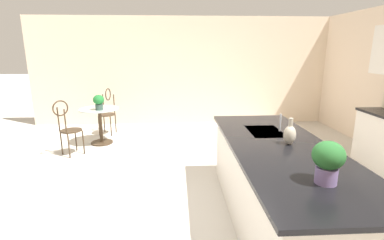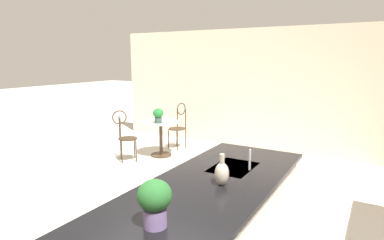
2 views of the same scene
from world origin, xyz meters
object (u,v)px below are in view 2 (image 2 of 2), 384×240
chair_near_window (179,123)px  vase_on_counter (222,173)px  chair_by_island (125,133)px  potted_plant_on_table (158,115)px  potted_plant_counter_far (155,200)px  bistro_table (161,135)px

chair_near_window → vase_on_counter: size_ratio=3.62×
chair_by_island → potted_plant_on_table: size_ratio=3.47×
potted_plant_counter_far → bistro_table: bearing=-144.7°
chair_by_island → potted_plant_counter_far: (3.14, 3.10, 0.54)m
potted_plant_on_table → potted_plant_counter_far: potted_plant_counter_far is taller
potted_plant_counter_far → potted_plant_on_table: bearing=-144.1°
bistro_table → potted_plant_counter_far: bearing=35.3°
chair_near_window → potted_plant_counter_far: potted_plant_counter_far is taller
chair_by_island → potted_plant_counter_far: potted_plant_counter_far is taller
chair_by_island → potted_plant_on_table: 0.77m
chair_near_window → chair_by_island: 1.44m
vase_on_counter → potted_plant_counter_far: bearing=-4.7°
bistro_table → chair_by_island: (0.66, -0.41, 0.13)m
chair_by_island → vase_on_counter: size_ratio=3.62×
chair_near_window → potted_plant_on_table: bearing=3.7°
bistro_table → chair_near_window: (-0.73, -0.02, 0.13)m
potted_plant_on_table → vase_on_counter: bearing=44.6°
chair_by_island → vase_on_counter: 3.91m
potted_plant_counter_far → chair_near_window: bearing=-149.1°
chair_near_window → chair_by_island: size_ratio=1.00×
chair_near_window → potted_plant_on_table: size_ratio=3.47×
chair_near_window → potted_plant_on_table: 0.93m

